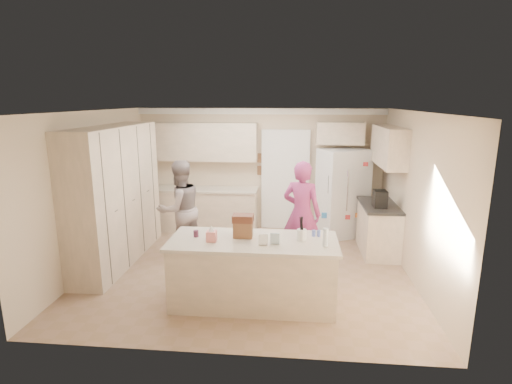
# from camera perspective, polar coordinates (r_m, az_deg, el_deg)

# --- Properties ---
(floor) EXTENTS (5.20, 4.60, 0.02)m
(floor) POSITION_cam_1_polar(r_m,az_deg,el_deg) (6.82, -1.14, -11.03)
(floor) COLOR #96765E
(floor) RESTS_ON ground
(ceiling) EXTENTS (5.20, 4.60, 0.02)m
(ceiling) POSITION_cam_1_polar(r_m,az_deg,el_deg) (6.22, -1.25, 11.56)
(ceiling) COLOR white
(ceiling) RESTS_ON wall_back
(wall_back) EXTENTS (5.20, 0.02, 2.60)m
(wall_back) POSITION_cam_1_polar(r_m,az_deg,el_deg) (8.65, 0.57, 3.28)
(wall_back) COLOR beige
(wall_back) RESTS_ON ground
(wall_front) EXTENTS (5.20, 0.02, 2.60)m
(wall_front) POSITION_cam_1_polar(r_m,az_deg,el_deg) (4.20, -4.83, -7.54)
(wall_front) COLOR beige
(wall_front) RESTS_ON ground
(wall_left) EXTENTS (0.02, 4.60, 2.60)m
(wall_left) POSITION_cam_1_polar(r_m,az_deg,el_deg) (7.17, -22.38, 0.22)
(wall_left) COLOR beige
(wall_left) RESTS_ON ground
(wall_right) EXTENTS (0.02, 4.60, 2.60)m
(wall_right) POSITION_cam_1_polar(r_m,az_deg,el_deg) (6.63, 21.84, -0.73)
(wall_right) COLOR beige
(wall_right) RESTS_ON ground
(crown_back) EXTENTS (5.20, 0.08, 0.12)m
(crown_back) POSITION_cam_1_polar(r_m,az_deg,el_deg) (8.47, 0.56, 11.45)
(crown_back) COLOR white
(crown_back) RESTS_ON wall_back
(pantry_bank) EXTENTS (0.60, 2.60, 2.35)m
(pantry_bank) POSITION_cam_1_polar(r_m,az_deg,el_deg) (7.24, -19.40, -0.44)
(pantry_bank) COLOR beige
(pantry_bank) RESTS_ON floor
(back_base_cab) EXTENTS (2.20, 0.60, 0.88)m
(back_base_cab) POSITION_cam_1_polar(r_m,az_deg,el_deg) (8.71, -7.19, -2.55)
(back_base_cab) COLOR beige
(back_base_cab) RESTS_ON floor
(back_countertop) EXTENTS (2.24, 0.63, 0.04)m
(back_countertop) POSITION_cam_1_polar(r_m,az_deg,el_deg) (8.59, -7.29, 0.38)
(back_countertop) COLOR beige
(back_countertop) RESTS_ON back_base_cab
(back_upper_cab) EXTENTS (2.20, 0.35, 0.80)m
(back_upper_cab) POSITION_cam_1_polar(r_m,az_deg,el_deg) (8.56, -7.28, 7.13)
(back_upper_cab) COLOR beige
(back_upper_cab) RESTS_ON wall_back
(doorway_opening) EXTENTS (0.90, 0.06, 2.10)m
(doorway_opening) POSITION_cam_1_polar(r_m,az_deg,el_deg) (8.64, 4.19, 1.54)
(doorway_opening) COLOR black
(doorway_opening) RESTS_ON floor
(doorway_casing) EXTENTS (1.02, 0.03, 2.22)m
(doorway_casing) POSITION_cam_1_polar(r_m,az_deg,el_deg) (8.60, 4.18, 1.50)
(doorway_casing) COLOR white
(doorway_casing) RESTS_ON floor
(wall_frame_upper) EXTENTS (0.15, 0.02, 0.20)m
(wall_frame_upper) POSITION_cam_1_polar(r_m,az_deg,el_deg) (8.57, 0.68, 4.88)
(wall_frame_upper) COLOR brown
(wall_frame_upper) RESTS_ON wall_back
(wall_frame_lower) EXTENTS (0.15, 0.02, 0.20)m
(wall_frame_lower) POSITION_cam_1_polar(r_m,az_deg,el_deg) (8.61, 0.68, 3.10)
(wall_frame_lower) COLOR brown
(wall_frame_lower) RESTS_ON wall_back
(refrigerator) EXTENTS (1.11, 1.01, 1.80)m
(refrigerator) POSITION_cam_1_polar(r_m,az_deg,el_deg) (8.38, 12.24, -0.13)
(refrigerator) COLOR white
(refrigerator) RESTS_ON floor
(fridge_seam) EXTENTS (0.02, 0.02, 1.78)m
(fridge_seam) POSITION_cam_1_polar(r_m,az_deg,el_deg) (8.04, 12.53, -0.71)
(fridge_seam) COLOR gray
(fridge_seam) RESTS_ON refrigerator
(fridge_dispenser) EXTENTS (0.22, 0.03, 0.35)m
(fridge_dispenser) POSITION_cam_1_polar(r_m,az_deg,el_deg) (7.95, 11.05, 1.05)
(fridge_dispenser) COLOR black
(fridge_dispenser) RESTS_ON refrigerator
(fridge_handle_l) EXTENTS (0.02, 0.02, 0.85)m
(fridge_handle_l) POSITION_cam_1_polar(r_m,az_deg,el_deg) (7.98, 12.24, 0.31)
(fridge_handle_l) COLOR silver
(fridge_handle_l) RESTS_ON refrigerator
(fridge_handle_r) EXTENTS (0.02, 0.02, 0.85)m
(fridge_handle_r) POSITION_cam_1_polar(r_m,az_deg,el_deg) (7.99, 12.95, 0.30)
(fridge_handle_r) COLOR silver
(fridge_handle_r) RESTS_ON refrigerator
(over_fridge_cab) EXTENTS (0.95, 0.35, 0.45)m
(over_fridge_cab) POSITION_cam_1_polar(r_m,az_deg,el_deg) (8.38, 11.90, 8.21)
(over_fridge_cab) COLOR beige
(over_fridge_cab) RESTS_ON wall_back
(right_base_cab) EXTENTS (0.60, 1.20, 0.88)m
(right_base_cab) POSITION_cam_1_polar(r_m,az_deg,el_deg) (7.71, 17.04, -5.12)
(right_base_cab) COLOR beige
(right_base_cab) RESTS_ON floor
(right_countertop) EXTENTS (0.63, 1.24, 0.04)m
(right_countertop) POSITION_cam_1_polar(r_m,az_deg,el_deg) (7.58, 17.20, -1.82)
(right_countertop) COLOR #2D2B28
(right_countertop) RESTS_ON right_base_cab
(right_upper_cab) EXTENTS (0.35, 1.50, 0.70)m
(right_upper_cab) POSITION_cam_1_polar(r_m,az_deg,el_deg) (7.62, 18.44, 6.21)
(right_upper_cab) COLOR beige
(right_upper_cab) RESTS_ON wall_right
(coffee_maker) EXTENTS (0.22, 0.28, 0.30)m
(coffee_maker) POSITION_cam_1_polar(r_m,az_deg,el_deg) (7.35, 17.29, -0.93)
(coffee_maker) COLOR black
(coffee_maker) RESTS_ON right_countertop
(island_base) EXTENTS (2.20, 0.90, 0.88)m
(island_base) POSITION_cam_1_polar(r_m,az_deg,el_deg) (5.62, -0.39, -11.50)
(island_base) COLOR beige
(island_base) RESTS_ON floor
(island_top) EXTENTS (2.28, 0.96, 0.05)m
(island_top) POSITION_cam_1_polar(r_m,az_deg,el_deg) (5.44, -0.40, -7.09)
(island_top) COLOR beige
(island_top) RESTS_ON island_base
(utensil_crock) EXTENTS (0.13, 0.13, 0.15)m
(utensil_crock) POSITION_cam_1_polar(r_m,az_deg,el_deg) (5.43, 6.53, -6.10)
(utensil_crock) COLOR white
(utensil_crock) RESTS_ON island_top
(tissue_box) EXTENTS (0.13, 0.13, 0.14)m
(tissue_box) POSITION_cam_1_polar(r_m,az_deg,el_deg) (5.40, -6.36, -6.27)
(tissue_box) COLOR #E67E79
(tissue_box) RESTS_ON island_top
(tissue_plume) EXTENTS (0.08, 0.08, 0.08)m
(tissue_plume) POSITION_cam_1_polar(r_m,az_deg,el_deg) (5.36, -6.39, -5.16)
(tissue_plume) COLOR white
(tissue_plume) RESTS_ON tissue_box
(dollhouse_body) EXTENTS (0.26, 0.18, 0.22)m
(dollhouse_body) POSITION_cam_1_polar(r_m,az_deg,el_deg) (5.51, -1.86, -5.36)
(dollhouse_body) COLOR brown
(dollhouse_body) RESTS_ON island_top
(dollhouse_roof) EXTENTS (0.28, 0.20, 0.10)m
(dollhouse_roof) POSITION_cam_1_polar(r_m,az_deg,el_deg) (5.46, -1.87, -3.76)
(dollhouse_roof) COLOR #592D1E
(dollhouse_roof) RESTS_ON dollhouse_body
(jam_jar) EXTENTS (0.07, 0.07, 0.09)m
(jam_jar) POSITION_cam_1_polar(r_m,az_deg,el_deg) (5.60, -8.57, -5.89)
(jam_jar) COLOR #59263F
(jam_jar) RESTS_ON island_top
(greeting_card_a) EXTENTS (0.12, 0.06, 0.16)m
(greeting_card_a) POSITION_cam_1_polar(r_m,az_deg,el_deg) (5.20, 1.03, -6.82)
(greeting_card_a) COLOR white
(greeting_card_a) RESTS_ON island_top
(greeting_card_b) EXTENTS (0.12, 0.05, 0.16)m
(greeting_card_b) POSITION_cam_1_polar(r_m,az_deg,el_deg) (5.24, 2.72, -6.68)
(greeting_card_b) COLOR silver
(greeting_card_b) RESTS_ON island_top
(water_bottle) EXTENTS (0.07, 0.07, 0.24)m
(water_bottle) POSITION_cam_1_polar(r_m,az_deg,el_deg) (5.24, 9.88, -6.40)
(water_bottle) COLOR silver
(water_bottle) RESTS_ON island_top
(shaker_salt) EXTENTS (0.05, 0.05, 0.09)m
(shaker_salt) POSITION_cam_1_polar(r_m,az_deg,el_deg) (5.61, 8.24, -5.85)
(shaker_salt) COLOR #5164B6
(shaker_salt) RESTS_ON island_top
(shaker_pepper) EXTENTS (0.05, 0.05, 0.09)m
(shaker_pepper) POSITION_cam_1_polar(r_m,az_deg,el_deg) (5.61, 8.96, -5.86)
(shaker_pepper) COLOR #5164B6
(shaker_pepper) RESTS_ON island_top
(teen_boy) EXTENTS (1.07, 1.07, 1.75)m
(teen_boy) POSITION_cam_1_polar(r_m,az_deg,el_deg) (7.20, -10.81, -2.44)
(teen_boy) COLOR #9C9592
(teen_boy) RESTS_ON floor
(teen_girl) EXTENTS (0.76, 0.62, 1.80)m
(teen_girl) POSITION_cam_1_polar(r_m,az_deg,el_deg) (6.77, 6.54, -3.09)
(teen_girl) COLOR #B03A84
(teen_girl) RESTS_ON floor
(fridge_magnets) EXTENTS (0.76, 0.02, 1.44)m
(fridge_magnets) POSITION_cam_1_polar(r_m,az_deg,el_deg) (8.03, 12.53, -0.73)
(fridge_magnets) COLOR tan
(fridge_magnets) RESTS_ON refrigerator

